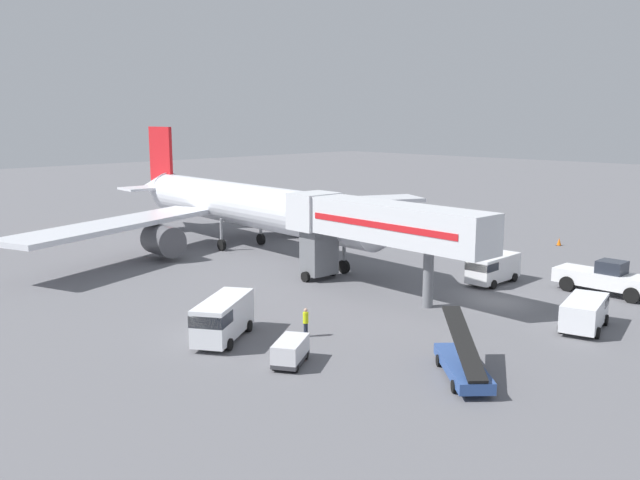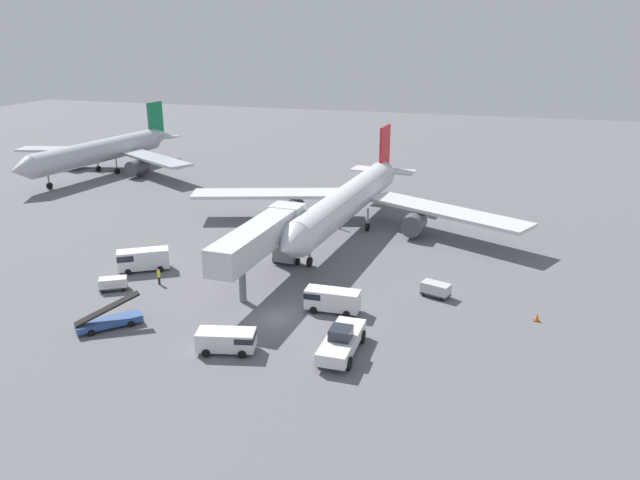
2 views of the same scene
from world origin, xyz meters
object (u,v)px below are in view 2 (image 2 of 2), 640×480
(jet_bridge, at_px, (264,237))
(ground_crew_worker_foreground, at_px, (159,276))
(service_van_outer_right, at_px, (331,299))
(service_van_mid_left, at_px, (228,340))
(belt_loader_truck, at_px, (109,320))
(service_van_rear_right, at_px, (142,259))
(baggage_cart_outer_left, at_px, (436,289))
(safety_cone_alpha, at_px, (537,317))
(airplane_at_gate, at_px, (350,200))
(baggage_cart_far_right, at_px, (113,283))
(airplane_background, at_px, (104,151))
(pushback_tug, at_px, (342,341))

(jet_bridge, height_order, ground_crew_worker_foreground, jet_bridge)
(service_van_outer_right, relative_size, service_van_mid_left, 1.01)
(belt_loader_truck, distance_m, service_van_mid_left, 11.95)
(service_van_rear_right, height_order, baggage_cart_outer_left, service_van_rear_right)
(service_van_rear_right, xyz_separation_m, safety_cone_alpha, (41.15, -0.39, -0.98))
(airplane_at_gate, height_order, baggage_cart_far_right, airplane_at_gate)
(belt_loader_truck, height_order, service_van_mid_left, belt_loader_truck)
(service_van_rear_right, bearing_deg, airplane_background, 129.38)
(baggage_cart_outer_left, bearing_deg, pushback_tug, -113.60)
(pushback_tug, bearing_deg, jet_bridge, 133.41)
(baggage_cart_far_right, bearing_deg, service_van_outer_right, 4.31)
(belt_loader_truck, bearing_deg, baggage_cart_far_right, 122.23)
(baggage_cart_outer_left, relative_size, airplane_background, 0.08)
(service_van_rear_right, bearing_deg, belt_loader_truck, -69.74)
(pushback_tug, distance_m, ground_crew_worker_foreground, 23.45)
(baggage_cart_outer_left, bearing_deg, service_van_rear_right, -175.64)
(service_van_mid_left, distance_m, ground_crew_worker_foreground, 16.79)
(belt_loader_truck, height_order, baggage_cart_outer_left, belt_loader_truck)
(service_van_mid_left, bearing_deg, ground_crew_worker_foreground, 140.07)
(jet_bridge, relative_size, service_van_rear_right, 3.13)
(belt_loader_truck, height_order, ground_crew_worker_foreground, belt_loader_truck)
(jet_bridge, xyz_separation_m, baggage_cart_far_right, (-13.97, -6.49, -4.24))
(service_van_outer_right, bearing_deg, safety_cone_alpha, 10.56)
(service_van_mid_left, distance_m, safety_cone_alpha, 27.85)
(jet_bridge, xyz_separation_m, ground_crew_worker_foreground, (-10.31, -3.82, -4.09))
(service_van_rear_right, distance_m, airplane_background, 52.44)
(jet_bridge, distance_m, baggage_cart_far_right, 15.98)
(jet_bridge, height_order, service_van_mid_left, jet_bridge)
(belt_loader_truck, bearing_deg, jet_bridge, 55.87)
(service_van_mid_left, bearing_deg, pushback_tug, 14.69)
(safety_cone_alpha, bearing_deg, ground_crew_worker_foreground, -176.20)
(service_van_outer_right, relative_size, baggage_cart_outer_left, 1.67)
(baggage_cart_outer_left, height_order, airplane_background, airplane_background)
(airplane_at_gate, height_order, safety_cone_alpha, airplane_at_gate)
(jet_bridge, xyz_separation_m, belt_loader_truck, (-9.36, -13.81, -4.25))
(service_van_rear_right, xyz_separation_m, airplane_background, (-33.23, 40.47, 2.73))
(pushback_tug, height_order, service_van_rear_right, pushback_tug)
(airplane_background, bearing_deg, baggage_cart_outer_left, -30.39)
(airplane_background, bearing_deg, jet_bridge, -39.86)
(baggage_cart_outer_left, distance_m, safety_cone_alpha, 9.90)
(belt_loader_truck, xyz_separation_m, airplane_background, (-37.97, 53.33, 3.35))
(pushback_tug, relative_size, belt_loader_truck, 1.34)
(service_van_outer_right, height_order, safety_cone_alpha, service_van_outer_right)
(pushback_tug, bearing_deg, baggage_cart_far_right, 167.32)
(airplane_at_gate, bearing_deg, service_van_mid_left, -92.66)
(airplane_at_gate, xyz_separation_m, service_van_outer_right, (4.38, -24.58, -2.87))
(airplane_at_gate, relative_size, pushback_tug, 6.56)
(service_van_rear_right, height_order, baggage_cart_far_right, service_van_rear_right)
(belt_loader_truck, bearing_deg, airplane_background, 125.45)
(jet_bridge, xyz_separation_m, service_van_mid_left, (2.56, -14.60, -3.92))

